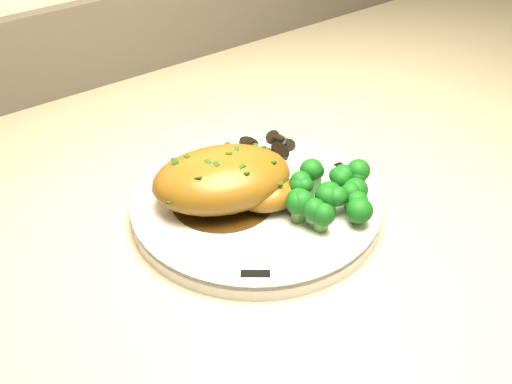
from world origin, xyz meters
TOP-DOWN VIEW (x-y plane):
  - plate at (0.04, 1.62)m, footprint 0.31×0.31m
  - rim_accent_0 at (0.16, 1.60)m, footprint 0.01×0.03m
  - rim_accent_1 at (0.00, 1.72)m, footprint 0.03×0.02m
  - rim_accent_2 at (-0.02, 1.53)m, footprint 0.03×0.02m
  - gravy_pool at (0.02, 1.63)m, footprint 0.11×0.11m
  - chicken_breast at (0.02, 1.63)m, footprint 0.17×0.14m
  - mushroom_pile at (0.09, 1.67)m, footprint 0.09×0.07m
  - broccoli_florets at (0.10, 1.56)m, footprint 0.10×0.08m

SIDE VIEW (x-z plane):
  - plate at x=0.04m, z-range 0.94..0.95m
  - rim_accent_0 at x=0.16m, z-range 0.95..0.96m
  - rim_accent_1 at x=0.00m, z-range 0.95..0.96m
  - rim_accent_2 at x=-0.02m, z-range 0.95..0.96m
  - gravy_pool at x=0.02m, z-range 0.95..0.96m
  - mushroom_pile at x=0.09m, z-range 0.95..0.97m
  - broccoli_florets at x=0.10m, z-range 0.96..0.99m
  - chicken_breast at x=0.02m, z-range 0.95..1.01m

